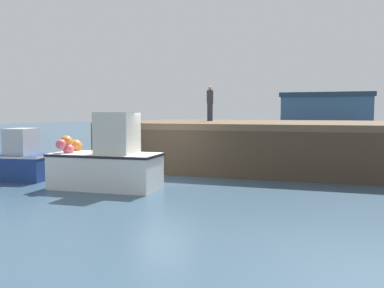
{
  "coord_description": "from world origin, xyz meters",
  "views": [
    {
      "loc": [
        5.63,
        -13.24,
        2.52
      ],
      "look_at": [
        0.53,
        2.39,
        1.24
      ],
      "focal_mm": 38.45,
      "sensor_mm": 36.0,
      "label": 1
    }
  ],
  "objects": [
    {
      "name": "fishing_boat_near_right",
      "position": [
        -1.19,
        -1.38,
        0.89
      ],
      "size": [
        3.64,
        1.68,
        2.51
      ],
      "color": "silver",
      "rests_on": "ground"
    },
    {
      "name": "ground",
      "position": [
        0.0,
        0.0,
        -0.05
      ],
      "size": [
        120.0,
        160.0,
        0.1
      ],
      "color": "#334C60"
    },
    {
      "name": "pier",
      "position": [
        2.37,
        5.49,
        1.73
      ],
      "size": [
        12.36,
        8.65,
        2.06
      ],
      "color": "brown",
      "rests_on": "ground"
    },
    {
      "name": "warehouse",
      "position": [
        5.58,
        36.77,
        2.39
      ],
      "size": [
        10.16,
        5.08,
        4.73
      ],
      "color": "#385675",
      "rests_on": "ground"
    },
    {
      "name": "dockworker",
      "position": [
        -0.06,
        7.18,
        2.96
      ],
      "size": [
        0.34,
        0.34,
        1.78
      ],
      "color": "#2D3342",
      "rests_on": "pier"
    },
    {
      "name": "fishing_boat_near_left",
      "position": [
        -5.34,
        -0.83,
        0.69
      ],
      "size": [
        2.87,
        1.81,
        1.92
      ],
      "color": "navy",
      "rests_on": "ground"
    }
  ]
}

